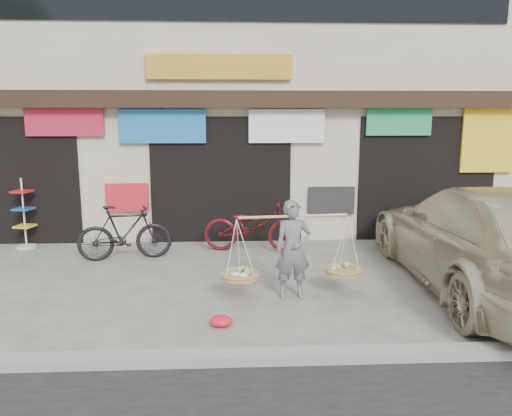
{
  "coord_description": "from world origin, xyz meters",
  "views": [
    {
      "loc": [
        0.24,
        -7.19,
        2.74
      ],
      "look_at": [
        0.63,
        0.9,
        1.22
      ],
      "focal_mm": 35.0,
      "sensor_mm": 36.0,
      "label": 1
    }
  ],
  "objects_px": {
    "bike_1": "(125,233)",
    "suv": "(486,238)",
    "bike_2": "(252,226)",
    "street_vendor": "(293,254)",
    "display_rack": "(24,220)"
  },
  "relations": [
    {
      "from": "suv",
      "to": "bike_2",
      "type": "bearing_deg",
      "value": -32.32
    },
    {
      "from": "suv",
      "to": "display_rack",
      "type": "distance_m",
      "value": 8.79
    },
    {
      "from": "bike_2",
      "to": "display_rack",
      "type": "relative_size",
      "value": 1.35
    },
    {
      "from": "suv",
      "to": "display_rack",
      "type": "relative_size",
      "value": 3.95
    },
    {
      "from": "street_vendor",
      "to": "bike_2",
      "type": "height_order",
      "value": "street_vendor"
    },
    {
      "from": "bike_2",
      "to": "display_rack",
      "type": "distance_m",
      "value": 4.74
    },
    {
      "from": "bike_1",
      "to": "street_vendor",
      "type": "bearing_deg",
      "value": -136.24
    },
    {
      "from": "bike_2",
      "to": "display_rack",
      "type": "height_order",
      "value": "display_rack"
    },
    {
      "from": "display_rack",
      "to": "bike_2",
      "type": "bearing_deg",
      "value": -6.09
    },
    {
      "from": "bike_2",
      "to": "street_vendor",
      "type": "bearing_deg",
      "value": -160.88
    },
    {
      "from": "suv",
      "to": "display_rack",
      "type": "xyz_separation_m",
      "value": [
        -8.3,
        2.9,
        -0.24
      ]
    },
    {
      "from": "street_vendor",
      "to": "bike_2",
      "type": "xyz_separation_m",
      "value": [
        -0.5,
        2.65,
        -0.16
      ]
    },
    {
      "from": "bike_1",
      "to": "suv",
      "type": "distance_m",
      "value": 6.34
    },
    {
      "from": "suv",
      "to": "display_rack",
      "type": "bearing_deg",
      "value": -17.78
    },
    {
      "from": "suv",
      "to": "street_vendor",
      "type": "bearing_deg",
      "value": 6.17
    }
  ]
}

